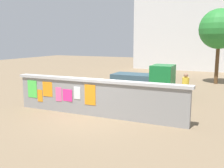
{
  "coord_description": "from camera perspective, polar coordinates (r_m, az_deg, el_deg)",
  "views": [
    {
      "loc": [
        5.01,
        -9.45,
        3.21
      ],
      "look_at": [
        0.11,
        1.42,
        1.18
      ],
      "focal_mm": 40.83,
      "sensor_mm": 36.0,
      "label": 1
    }
  ],
  "objects": [
    {
      "name": "tree_roadside",
      "position": [
        20.6,
        22.91,
        11.25
      ],
      "size": [
        2.93,
        2.93,
        5.54
      ],
      "color": "brown",
      "rests_on": "ground"
    },
    {
      "name": "auto_rickshaw_truck",
      "position": [
        15.14,
        7.61,
        0.79
      ],
      "size": [
        3.61,
        1.51,
        1.85
      ],
      "color": "black",
      "rests_on": "ground"
    },
    {
      "name": "bicycle_near",
      "position": [
        14.03,
        -10.72,
        -2.22
      ],
      "size": [
        1.71,
        0.44,
        0.95
      ],
      "color": "black",
      "rests_on": "ground"
    },
    {
      "name": "motorcycle",
      "position": [
        16.16,
        -4.9,
        -0.17
      ],
      "size": [
        1.9,
        0.56,
        0.87
      ],
      "color": "black",
      "rests_on": "ground"
    },
    {
      "name": "poster_wall",
      "position": [
        10.96,
        -3.65,
        -2.92
      ],
      "size": [
        8.06,
        0.42,
        1.6
      ],
      "color": "gray",
      "rests_on": "ground"
    },
    {
      "name": "building_background",
      "position": [
        30.67,
        16.99,
        12.14
      ],
      "size": [
        12.15,
        4.48,
        9.48
      ],
      "color": "silver",
      "rests_on": "ground"
    },
    {
      "name": "person_walking",
      "position": [
        13.31,
        16.13,
        -0.35
      ],
      "size": [
        0.4,
        0.4,
        1.62
      ],
      "color": "#D83F72",
      "rests_on": "ground"
    },
    {
      "name": "ground",
      "position": [
        18.44,
        8.11,
        -0.47
      ],
      "size": [
        60.0,
        60.0,
        0.0
      ],
      "primitive_type": "plane",
      "color": "#7A664C"
    }
  ]
}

